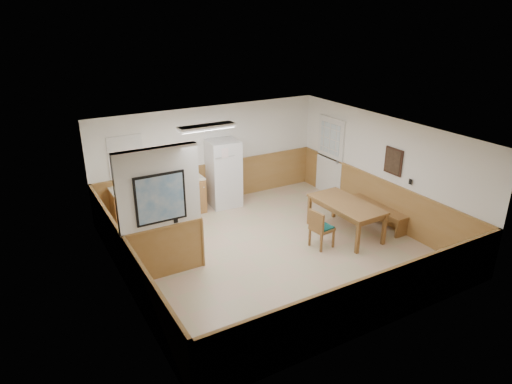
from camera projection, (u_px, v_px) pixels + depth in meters
ground at (271, 250)px, 9.56m from camera, size 6.00×6.00×0.00m
ceiling at (273, 134)px, 8.62m from camera, size 6.00×6.00×0.02m
back_wall at (210, 155)px, 11.51m from camera, size 6.00×0.02×2.50m
right_wall at (383, 170)px, 10.47m from camera, size 0.02×6.00×2.50m
left_wall at (122, 228)px, 7.71m from camera, size 0.02×6.00×2.50m
wainscot_back at (211, 183)px, 11.77m from camera, size 6.00×0.04×1.00m
wainscot_right at (379, 200)px, 10.75m from camera, size 0.04×6.00×1.00m
wainscot_left at (127, 266)px, 8.00m from camera, size 0.04×6.00×1.00m
partition_wall at (161, 215)px, 8.22m from camera, size 1.50×0.20×2.50m
kitchen_counter at (171, 198)px, 10.99m from camera, size 2.20×0.61×1.00m
exterior_door at (330, 157)px, 12.06m from camera, size 0.07×1.02×2.15m
kitchen_window at (126, 157)px, 10.41m from camera, size 0.80×0.04×1.00m
wall_painting at (393, 161)px, 10.11m from camera, size 0.04×0.50×0.60m
fluorescent_fixture at (206, 127)px, 9.32m from camera, size 1.20×0.30×0.09m
refrigerator at (224, 173)px, 11.45m from camera, size 0.80×0.75×1.70m
dining_table at (346, 207)px, 10.00m from camera, size 0.91×1.76×0.75m
dining_bench at (377, 210)px, 10.61m from camera, size 0.38×1.64×0.45m
dining_chair at (319, 226)px, 9.46m from camera, size 0.61×0.46×0.85m
fire_extinguisher at (189, 170)px, 11.00m from camera, size 0.12×0.12×0.38m
soap_bottle at (127, 184)px, 10.32m from camera, size 0.08×0.08×0.23m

